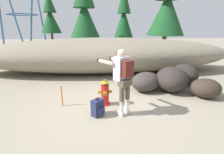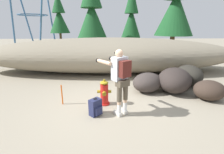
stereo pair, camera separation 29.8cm
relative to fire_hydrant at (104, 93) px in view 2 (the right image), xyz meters
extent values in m
cube|color=gray|center=(0.22, -0.12, -0.37)|extent=(56.00, 56.00, 0.04)
ellipsoid|color=gray|center=(0.22, 3.76, 0.50)|extent=(12.92, 3.20, 1.71)
cylinder|color=red|center=(0.00, 0.00, -0.33)|extent=(0.31, 0.31, 0.04)
cylinder|color=red|center=(0.00, 0.00, -0.02)|extent=(0.23, 0.23, 0.58)
ellipsoid|color=#9E8419|center=(0.00, 0.00, 0.32)|extent=(0.24, 0.24, 0.10)
cylinder|color=#9E8419|center=(0.00, 0.00, 0.39)|extent=(0.06, 0.06, 0.05)
cylinder|color=#9E8419|center=(-0.16, 0.00, 0.05)|extent=(0.09, 0.09, 0.09)
cylinder|color=#9E8419|center=(0.16, 0.00, 0.05)|extent=(0.09, 0.09, 0.09)
cylinder|color=#9E8419|center=(0.00, -0.16, 0.05)|extent=(0.11, 0.09, 0.11)
cube|color=beige|center=(0.35, -0.65, -0.31)|extent=(0.23, 0.27, 0.09)
cylinder|color=white|center=(0.39, -0.70, -0.14)|extent=(0.10, 0.10, 0.24)
cylinder|color=#DBAD89|center=(0.39, -0.70, 0.02)|extent=(0.10, 0.10, 0.09)
cylinder|color=brown|center=(0.39, -0.70, 0.27)|extent=(0.13, 0.13, 0.42)
cube|color=beige|center=(0.51, -0.53, -0.31)|extent=(0.23, 0.27, 0.09)
cylinder|color=white|center=(0.55, -0.58, -0.14)|extent=(0.10, 0.10, 0.24)
cylinder|color=#DBAD89|center=(0.55, -0.58, 0.02)|extent=(0.10, 0.10, 0.09)
cylinder|color=brown|center=(0.55, -0.58, 0.27)|extent=(0.13, 0.13, 0.42)
cube|color=brown|center=(0.47, -0.64, 0.53)|extent=(0.38, 0.35, 0.16)
cube|color=#B7BCC6|center=(0.40, -0.54, 0.87)|extent=(0.43, 0.41, 0.59)
cube|color=#511E19|center=(0.51, -0.70, 0.90)|extent=(0.32, 0.29, 0.40)
sphere|color=#DBAD89|center=(0.38, -0.52, 1.24)|extent=(0.20, 0.20, 0.20)
cube|color=black|center=(0.33, -0.45, 1.25)|extent=(0.13, 0.10, 0.04)
cylinder|color=#DBAD89|center=(0.00, -0.37, 1.00)|extent=(0.42, 0.52, 0.09)
sphere|color=black|center=(-0.16, -0.15, 1.00)|extent=(0.11, 0.11, 0.11)
cylinder|color=#DBAD89|center=(0.36, -0.11, 1.00)|extent=(0.42, 0.52, 0.09)
sphere|color=black|center=(0.20, 0.11, 1.00)|extent=(0.11, 0.11, 0.11)
cube|color=#23284C|center=(-0.23, -0.62, -0.13)|extent=(0.35, 0.35, 0.44)
cube|color=#23284C|center=(-0.13, -0.71, -0.20)|extent=(0.19, 0.19, 0.20)
torus|color=black|center=(-0.23, -0.62, 0.11)|extent=(0.10, 0.10, 0.02)
cube|color=black|center=(-0.25, -0.48, -0.13)|extent=(0.06, 0.06, 0.37)
cube|color=black|center=(-0.36, -0.60, -0.13)|extent=(0.06, 0.06, 0.37)
ellipsoid|color=#2E2724|center=(2.44, 0.94, 0.07)|extent=(1.63, 1.78, 0.85)
ellipsoid|color=#2A2822|center=(3.28, 1.62, 0.04)|extent=(1.21, 1.43, 0.78)
ellipsoid|color=#37302D|center=(1.51, 0.98, -0.02)|extent=(1.45, 1.40, 0.67)
ellipsoid|color=#372B23|center=(3.27, 0.23, -0.04)|extent=(1.05, 0.95, 0.62)
cylinder|color=#47331E|center=(-4.34, 11.94, 0.46)|extent=(0.22, 0.22, 1.63)
cone|color=#194C23|center=(-4.34, 11.94, 2.36)|extent=(1.83, 1.83, 2.16)
cone|color=#194C23|center=(-4.34, 11.94, 3.98)|extent=(1.19, 1.19, 1.80)
cylinder|color=#47331E|center=(-1.08, 9.34, 0.17)|extent=(0.31, 0.31, 1.05)
cone|color=#194C23|center=(-1.08, 9.34, 2.23)|extent=(2.59, 2.59, 3.06)
cylinder|color=#47331E|center=(2.24, 10.85, 0.17)|extent=(0.23, 0.23, 1.04)
cone|color=#194C23|center=(2.24, 10.85, 2.05)|extent=(1.88, 1.88, 2.73)
cylinder|color=#47331E|center=(5.33, 8.93, 0.41)|extent=(0.35, 0.35, 1.53)
cone|color=#194C23|center=(5.33, 8.93, 2.78)|extent=(2.93, 2.93, 3.21)
cylinder|color=#386089|center=(-6.05, 14.98, 2.98)|extent=(0.99, 0.99, 6.70)
cylinder|color=#386089|center=(-8.77, 14.98, 2.98)|extent=(0.99, 0.99, 6.70)
cylinder|color=#386089|center=(-6.05, 12.27, 2.98)|extent=(0.99, 0.99, 6.70)
cylinder|color=#386089|center=(-8.77, 12.27, 2.98)|extent=(0.99, 0.99, 6.70)
torus|color=#386089|center=(-7.41, 13.62, 2.98)|extent=(2.93, 2.93, 0.10)
cylinder|color=#E55914|center=(-1.24, 0.03, -0.05)|extent=(0.04, 0.04, 0.60)
camera|label=1|loc=(-0.21, -4.49, 1.87)|focal=26.60mm
camera|label=2|loc=(0.09, -4.51, 1.87)|focal=26.60mm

